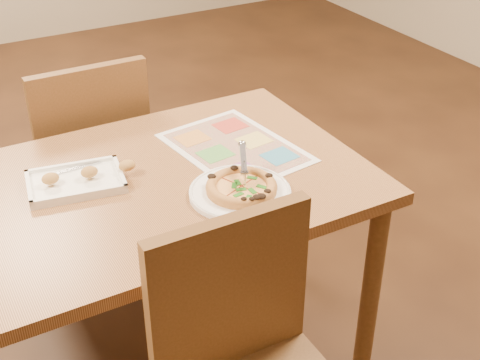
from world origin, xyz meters
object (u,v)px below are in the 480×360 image
appetizer_tray (79,181)px  dining_table (149,207)px  menu (235,147)px  pizza (242,187)px  pizza_cutter (244,163)px  plate (240,193)px  chair_far (89,143)px  chair_near (248,353)px

appetizer_tray → dining_table: bearing=-25.1°
menu → dining_table: bearing=-169.8°
pizza → pizza_cutter: pizza_cutter is taller
menu → plate: bearing=-115.7°
plate → menu: plate is taller
chair_far → plate: (0.21, -0.79, 0.16)m
plate → appetizer_tray: size_ratio=0.89×
chair_far → plate: bearing=104.6°
chair_far → plate: 0.84m
chair_far → menu: size_ratio=1.02×
appetizer_tray → menu: 0.51m
pizza → pizza_cutter: (0.03, 0.04, 0.05)m
dining_table → appetizer_tray: appetizer_tray is taller
dining_table → chair_far: 0.61m
pizza → appetizer_tray: 0.48m
chair_near → plate: chair_near is taller
dining_table → appetizer_tray: (-0.18, 0.08, 0.10)m
dining_table → menu: menu is taller
chair_near → plate: bearing=63.3°
pizza_cutter → menu: pizza_cutter is taller
chair_far → pizza: 0.84m
appetizer_tray → plate: bearing=-35.6°
plate → pizza: pizza is taller
chair_far → appetizer_tray: 0.57m
dining_table → menu: (0.33, 0.06, 0.09)m
pizza_cutter → dining_table: bearing=82.1°
chair_near → chair_far: bearing=90.0°
chair_far → pizza: bearing=104.7°
chair_far → pizza_cutter: 0.83m
chair_near → pizza: chair_near is taller
chair_far → pizza: (0.21, -0.80, 0.18)m
chair_near → appetizer_tray: chair_near is taller
dining_table → chair_far: size_ratio=2.77×
appetizer_tray → menu: (0.51, -0.03, -0.01)m
plate → chair_near: bearing=-116.7°
pizza → pizza_cutter: size_ratio=1.57×
menu → pizza: bearing=-114.8°
pizza → appetizer_tray: bearing=144.3°
dining_table → chair_far: chair_far is taller
plate → menu: 0.28m
pizza → menu: (0.12, 0.25, -0.02)m
pizza_cutter → plate: bearing=164.0°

